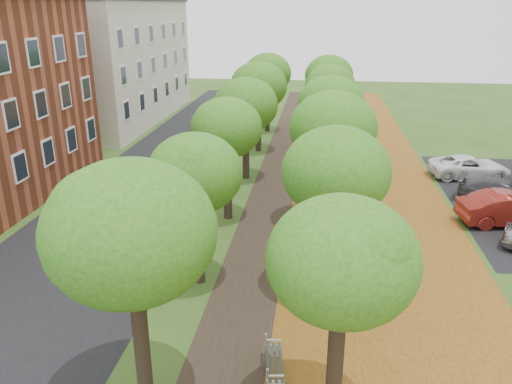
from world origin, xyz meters
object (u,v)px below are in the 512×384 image
(bench, at_px, (273,362))
(car_grey, at_px, (503,193))
(car_white, at_px, (469,167))
(car_red, at_px, (510,209))

(bench, height_order, car_grey, car_grey)
(car_grey, xyz_separation_m, car_white, (-0.53, 4.41, 0.00))
(car_red, relative_size, car_white, 1.01)
(bench, xyz_separation_m, car_grey, (10.54, 14.08, 0.24))
(car_red, xyz_separation_m, car_grey, (0.53, 2.53, -0.12))
(car_grey, bearing_deg, car_white, 29.39)
(bench, bearing_deg, car_white, -36.29)
(car_red, bearing_deg, car_grey, -20.33)
(bench, relative_size, car_red, 0.36)
(bench, bearing_deg, car_red, -48.76)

